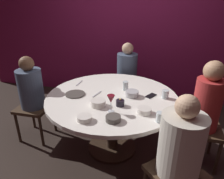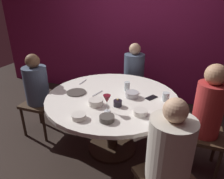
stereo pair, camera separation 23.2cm
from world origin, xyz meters
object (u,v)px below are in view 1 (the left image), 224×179
at_px(seated_diner_back, 127,70).
at_px(candle_holder, 120,103).
at_px(seated_diner_right, 207,105).
at_px(cup_by_left_diner, 125,86).
at_px(dinner_plate, 75,94).
at_px(bowl_salad_center, 113,118).
at_px(bowl_serving_large, 132,94).
at_px(bowl_small_white, 98,103).
at_px(cell_phone, 151,96).
at_px(bowl_rice_portion, 84,118).
at_px(seated_diner_left, 31,90).
at_px(dining_table, 112,106).
at_px(bowl_sauce_side, 144,111).
at_px(cup_by_right_diner, 165,94).
at_px(cup_near_candle, 160,117).
at_px(wine_glass, 111,100).
at_px(seated_diner_front_right, 180,147).

relative_size(seated_diner_back, candle_holder, 12.94).
height_order(seated_diner_right, cup_by_left_diner, seated_diner_right).
relative_size(dinner_plate, bowl_salad_center, 1.61).
bearing_deg(seated_diner_back, bowl_salad_center, 4.91).
xyz_separation_m(bowl_serving_large, cup_by_left_diner, (-0.10, 0.15, 0.02)).
bearing_deg(bowl_small_white, cell_phone, 35.04).
height_order(bowl_rice_portion, cup_by_left_diner, cup_by_left_diner).
relative_size(seated_diner_left, bowl_serving_large, 7.52).
xyz_separation_m(dining_table, dinner_plate, (-0.42, -0.07, 0.14)).
xyz_separation_m(seated_diner_back, bowl_sauce_side, (0.39, -1.32, 0.06)).
xyz_separation_m(seated_diner_back, bowl_serving_large, (0.22, -0.98, 0.06)).
distance_m(seated_diner_left, cup_by_right_diner, 1.64).
distance_m(bowl_small_white, bowl_rice_portion, 0.30).
relative_size(seated_diner_left, cup_near_candle, 12.01).
bearing_deg(bowl_small_white, seated_diner_right, 13.42).
bearing_deg(dinner_plate, cup_by_right_diner, 8.50).
height_order(dinner_plate, cup_near_candle, cup_near_candle).
height_order(seated_diner_left, wine_glass, seated_diner_left).
bearing_deg(cell_phone, dinner_plate, 41.65).
bearing_deg(bowl_serving_large, cell_phone, 13.38).
distance_m(seated_diner_back, bowl_salad_center, 1.54).
bearing_deg(seated_diner_left, cup_near_candle, -14.77).
bearing_deg(seated_diner_front_right, cup_by_left_diner, -11.95).
height_order(candle_holder, cell_phone, candle_holder).
distance_m(seated_diner_right, seated_diner_front_right, 0.77).
height_order(dining_table, seated_diner_back, seated_diner_back).
bearing_deg(wine_glass, bowl_small_white, 151.88).
relative_size(dinner_plate, bowl_small_white, 1.48).
relative_size(cup_near_candle, cup_by_left_diner, 0.86).
bearing_deg(dining_table, bowl_small_white, -107.66).
bearing_deg(bowl_rice_portion, seated_diner_back, 85.49).
height_order(bowl_serving_large, cup_by_left_diner, cup_by_left_diner).
height_order(bowl_serving_large, cup_by_right_diner, cup_by_right_diner).
distance_m(dinner_plate, bowl_serving_large, 0.65).
relative_size(seated_diner_right, cell_phone, 8.69).
bearing_deg(dining_table, bowl_salad_center, -75.36).
height_order(seated_diner_back, bowl_salad_center, seated_diner_back).
height_order(seated_diner_front_right, cell_phone, seated_diner_front_right).
xyz_separation_m(dining_table, bowl_sauce_side, (0.39, -0.30, 0.16)).
bearing_deg(seated_diner_left, bowl_salad_center, -23.09).
distance_m(candle_holder, cup_by_left_diner, 0.40).
bearing_deg(seated_diner_right, cup_near_candle, 41.71).
height_order(seated_diner_front_right, cup_by_left_diner, seated_diner_front_right).
relative_size(seated_diner_back, bowl_salad_center, 8.12).
relative_size(bowl_small_white, cup_by_left_diner, 1.39).
bearing_deg(bowl_serving_large, cup_by_right_diner, 5.52).
relative_size(seated_diner_right, cup_by_right_diner, 12.84).
bearing_deg(bowl_small_white, cup_by_right_diner, 27.35).
xyz_separation_m(seated_diner_left, bowl_salad_center, (1.18, -0.50, 0.06)).
distance_m(seated_diner_left, cup_by_left_diner, 1.19).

